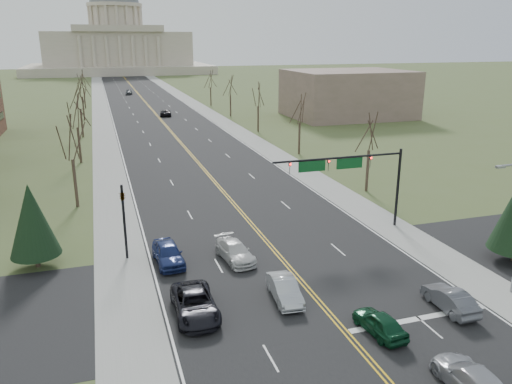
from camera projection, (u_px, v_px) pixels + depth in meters
ground at (338, 324)px, 30.06m from camera, size 600.00×600.00×0.00m
road at (148, 105)px, 130.32m from camera, size 20.00×380.00×0.01m
cross_road at (300, 280)px, 35.53m from camera, size 120.00×14.00×0.01m
sidewalk_left at (100, 107)px, 126.85m from camera, size 4.00×380.00×0.03m
sidewalk_right at (193, 103)px, 133.78m from camera, size 4.00×380.00×0.03m
center_line at (148, 105)px, 130.32m from camera, size 0.42×380.00×0.01m
edge_line_left at (109, 106)px, 127.49m from camera, size 0.15×380.00×0.01m
edge_line_right at (185, 104)px, 133.15m from camera, size 0.15×380.00×0.01m
stop_bar at (419, 318)px, 30.59m from camera, size 9.50×0.50×0.01m
capitol at (118, 44)px, 253.69m from camera, size 90.00×60.00×50.00m
signal_mast at (349, 169)px, 42.83m from camera, size 12.12×0.44×7.20m
signal_left at (124, 214)px, 37.96m from camera, size 0.32×0.36×6.00m
tree_r_0 at (370, 134)px, 54.49m from camera, size 3.74×3.74×8.50m
tree_l_0 at (71, 140)px, 49.07m from camera, size 3.96×3.96×9.00m
tree_r_1 at (300, 110)px, 72.72m from camera, size 3.74×3.74×8.50m
tree_l_1 at (76, 113)px, 67.30m from camera, size 3.96×3.96×9.00m
tree_r_2 at (258, 96)px, 90.95m from camera, size 3.74×3.74×8.50m
tree_l_2 at (79, 97)px, 85.53m from camera, size 3.96×3.96×9.00m
tree_r_3 at (230, 86)px, 109.18m from camera, size 3.74×3.74×8.50m
tree_l_3 at (81, 87)px, 103.76m from camera, size 3.96×3.96×9.00m
tree_r_4 at (210, 80)px, 127.41m from camera, size 3.74×3.74×8.50m
tree_l_4 at (83, 80)px, 121.99m from camera, size 3.96×3.96×9.00m
conifer_l at (32, 220)px, 36.53m from camera, size 3.64×3.64×6.50m
bldg_right_mass at (348, 94)px, 109.42m from camera, size 25.00×20.00×10.00m
car_nb_inner_lead at (380, 323)px, 28.90m from camera, size 1.95×4.02×1.32m
car_nb_outer_lead at (450, 299)px, 31.45m from camera, size 1.54×4.29×1.41m
car_nb_inner_second at (473, 381)px, 23.89m from camera, size 2.31×5.13×1.46m
car_sb_inner_lead at (285, 289)px, 32.63m from camera, size 1.88×4.48×1.44m
car_sb_outer_lead at (195, 304)px, 30.78m from camera, size 2.62×5.52×1.52m
car_sb_inner_second at (235, 251)px, 38.53m from camera, size 2.59×5.06×1.41m
car_sb_outer_second at (168, 253)px, 37.89m from camera, size 2.22×4.96×1.66m
car_far_nb at (166, 113)px, 111.59m from camera, size 3.04×5.43×1.43m
car_far_sb at (129, 92)px, 154.80m from camera, size 2.46×4.91×1.60m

